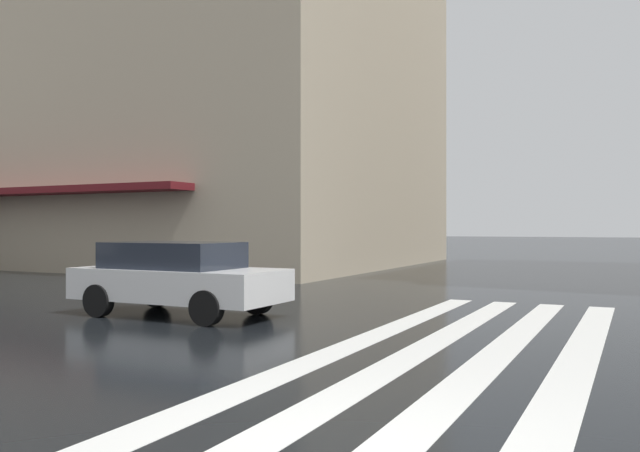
# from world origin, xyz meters

# --- Properties ---
(zebra_crossing) EXTENTS (13.00, 5.50, 0.01)m
(zebra_crossing) POSITION_xyz_m (4.00, -0.81, 0.00)
(zebra_crossing) COLOR silver
(zebra_crossing) RESTS_ON ground_plane
(haussmann_block_mid) EXTENTS (17.35, 25.96, 19.00)m
(haussmann_block_mid) POSITION_xyz_m (20.57, 19.98, 9.30)
(haussmann_block_mid) COLOR tan
(haussmann_block_mid) RESTS_ON ground_plane
(car_white) EXTENTS (1.85, 4.10, 1.41)m
(car_white) POSITION_xyz_m (5.50, 5.94, 0.76)
(car_white) COLOR silver
(car_white) RESTS_ON ground_plane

